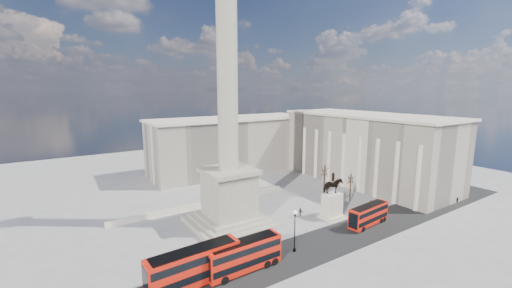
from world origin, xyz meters
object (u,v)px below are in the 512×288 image
object	(u,v)px
red_bus_a	(195,266)
pedestrian_standing	(363,213)
pedestrian_crossing	(300,212)
nelsons_column	(229,157)
equestrian_statue	(332,202)
red_bus_d	(440,194)
victorian_lamp	(295,228)
red_bus_c	(369,215)
pedestrian_walking	(371,204)
red_bus_b	(244,255)

from	to	relation	value
red_bus_a	pedestrian_standing	xyz separation A→B (m)	(36.21, 2.48, -1.69)
red_bus_a	pedestrian_standing	bearing A→B (deg)	1.24
red_bus_a	pedestrian_crossing	world-z (taller)	red_bus_a
nelsons_column	equestrian_statue	xyz separation A→B (m)	(18.47, -8.16, -9.65)
red_bus_d	equestrian_statue	size ratio (longest dim) A/B	1.28
victorian_lamp	red_bus_a	bearing A→B (deg)	178.65
red_bus_c	pedestrian_walking	bearing A→B (deg)	29.51
nelsons_column	pedestrian_crossing	xyz separation A→B (m)	(13.86, -4.14, -12.05)
red_bus_a	pedestrian_walking	size ratio (longest dim) A/B	6.46
equestrian_statue	pedestrian_standing	xyz separation A→B (m)	(5.23, -3.34, -2.33)
equestrian_statue	victorian_lamp	bearing A→B (deg)	-157.07
pedestrian_crossing	nelsons_column	bearing A→B (deg)	60.29
red_bus_d	nelsons_column	bearing A→B (deg)	160.89
red_bus_a	victorian_lamp	size ratio (longest dim) A/B	1.84
pedestrian_walking	pedestrian_crossing	xyz separation A→B (m)	(-15.05, 5.21, -0.09)
red_bus_a	pedestrian_walking	bearing A→B (deg)	3.70
nelsons_column	victorian_lamp	xyz separation A→B (m)	(3.81, -14.37, -8.94)
red_bus_c	nelsons_column	bearing A→B (deg)	141.35
red_bus_a	red_bus_b	bearing A→B (deg)	-8.70
red_bus_d	equestrian_statue	distance (m)	26.49
pedestrian_standing	red_bus_a	bearing A→B (deg)	-16.00
pedestrian_standing	pedestrian_crossing	bearing A→B (deg)	-56.71
victorian_lamp	equestrian_statue	size ratio (longest dim) A/B	0.73
pedestrian_walking	red_bus_d	bearing A→B (deg)	-14.00
red_bus_a	red_bus_b	xyz separation A→B (m)	(7.02, -0.74, -0.25)
red_bus_c	red_bus_a	bearing A→B (deg)	174.19
nelsons_column	pedestrian_standing	xyz separation A→B (m)	(23.70, -11.50, -11.99)
red_bus_b	pedestrian_walking	size ratio (longest dim) A/B	5.81
pedestrian_standing	equestrian_statue	bearing A→B (deg)	-52.44
equestrian_statue	pedestrian_crossing	xyz separation A→B (m)	(-4.60, 4.02, -2.39)
nelsons_column	red_bus_a	bearing A→B (deg)	-131.81
red_bus_b	equestrian_statue	xyz separation A→B (m)	(23.95, 6.56, 0.89)
equestrian_statue	pedestrian_walking	bearing A→B (deg)	-6.47
red_bus_d	victorian_lamp	world-z (taller)	victorian_lamp
red_bus_c	pedestrian_walking	size ratio (longest dim) A/B	5.10
nelsons_column	equestrian_statue	distance (m)	22.38
red_bus_a	pedestrian_standing	distance (m)	36.33
red_bus_c	pedestrian_walking	world-z (taller)	red_bus_c
red_bus_c	pedestrian_standing	size ratio (longest dim) A/B	5.28
red_bus_d	pedestrian_crossing	world-z (taller)	red_bus_d
red_bus_d	equestrian_statue	world-z (taller)	equestrian_statue
pedestrian_standing	pedestrian_crossing	distance (m)	12.28
equestrian_statue	red_bus_c	bearing A→B (deg)	-62.31
red_bus_b	pedestrian_standing	size ratio (longest dim) A/B	6.02
nelsons_column	red_bus_c	xyz separation A→B (m)	(21.71, -14.34, -10.87)
nelsons_column	pedestrian_crossing	distance (m)	18.83
victorian_lamp	pedestrian_crossing	bearing A→B (deg)	45.47
red_bus_a	red_bus_c	bearing A→B (deg)	-3.28
red_bus_c	red_bus_d	size ratio (longest dim) A/B	0.83
pedestrian_walking	pedestrian_standing	world-z (taller)	pedestrian_walking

